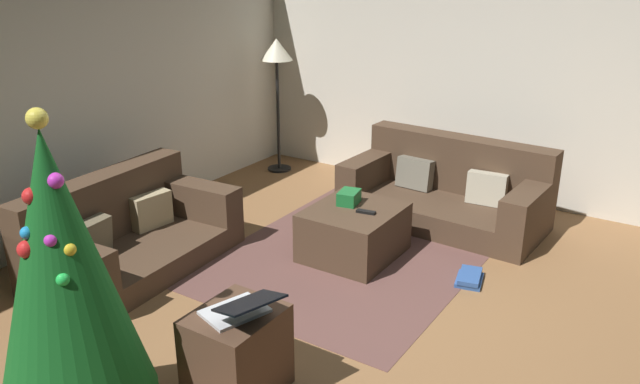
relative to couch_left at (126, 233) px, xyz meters
name	(u,v)px	position (x,y,z in m)	size (l,w,h in m)	color
ground_plane	(372,343)	(0.08, -2.26, -0.28)	(6.40, 6.40, 0.00)	brown
rear_partition	(50,96)	(0.08, 0.88, 1.02)	(6.40, 0.12, 2.60)	silver
corner_partition	(529,76)	(3.22, -2.26, 1.02)	(0.12, 6.40, 2.60)	silver
couch_left	(126,233)	(0.00, 0.00, 0.00)	(1.74, 1.02, 0.74)	#473323
couch_right	(448,191)	(2.34, -1.85, 0.01)	(1.00, 1.91, 0.78)	#473323
ottoman	(354,232)	(1.16, -1.49, -0.06)	(0.80, 0.70, 0.43)	#473323
gift_box	(349,197)	(1.24, -1.39, 0.21)	(0.21, 0.16, 0.11)	#19662D
tv_remote	(366,212)	(1.13, -1.62, 0.16)	(0.05, 0.16, 0.02)	black
christmas_tree	(62,271)	(-1.47, -1.34, 0.68)	(0.80, 0.80, 1.78)	brown
side_table	(237,353)	(-0.78, -1.84, -0.01)	(0.52, 0.44, 0.53)	#4C3323
laptop	(240,308)	(-0.80, -1.90, 0.32)	(0.45, 0.49, 0.18)	silver
book_stack	(470,278)	(1.24, -2.50, -0.24)	(0.33, 0.25, 0.07)	#2D5193
corner_lamp	(277,60)	(2.67, 0.41, 1.03)	(0.36, 0.36, 1.54)	black
area_rug	(353,255)	(1.16, -1.49, -0.27)	(2.60, 2.00, 0.01)	brown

